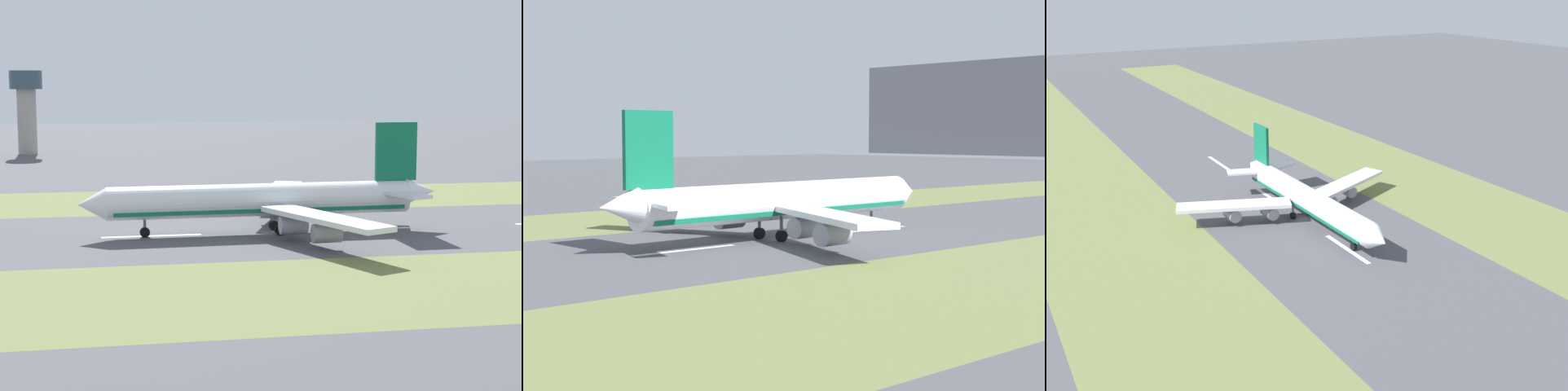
% 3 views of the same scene
% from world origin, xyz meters
% --- Properties ---
extents(ground_plane, '(800.00, 800.00, 0.00)m').
position_xyz_m(ground_plane, '(0.00, 0.00, 0.00)').
color(ground_plane, '#4C4C51').
extents(grass_median_west, '(40.00, 600.00, 0.01)m').
position_xyz_m(grass_median_west, '(-45.00, 0.00, 0.00)').
color(grass_median_west, olive).
rests_on(grass_median_west, ground).
extents(grass_median_east, '(40.00, 600.00, 0.01)m').
position_xyz_m(grass_median_east, '(45.00, 0.00, 0.00)').
color(grass_median_east, olive).
rests_on(grass_median_east, ground).
extents(centreline_dash_mid, '(1.20, 18.00, 0.01)m').
position_xyz_m(centreline_dash_mid, '(0.00, -18.86, 0.01)').
color(centreline_dash_mid, silver).
rests_on(centreline_dash_mid, ground).
extents(centreline_dash_far, '(1.20, 18.00, 0.01)m').
position_xyz_m(centreline_dash_far, '(0.00, 21.14, 0.01)').
color(centreline_dash_far, silver).
rests_on(centreline_dash_far, ground).
extents(airplane_main_jet, '(64.13, 67.09, 20.20)m').
position_xyz_m(airplane_main_jet, '(-0.58, -0.77, 6.02)').
color(airplane_main_jet, white).
rests_on(airplane_main_jet, ground).
extents(control_tower, '(12.00, 12.00, 31.13)m').
position_xyz_m(control_tower, '(179.78, 56.44, 19.19)').
color(control_tower, '#A39E93').
rests_on(control_tower, ground).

